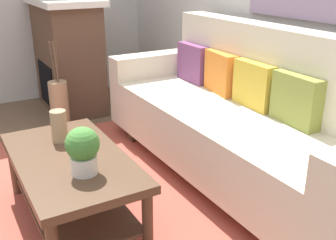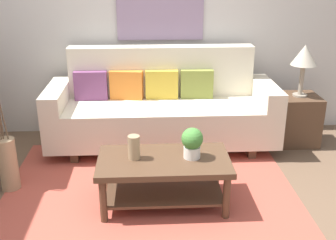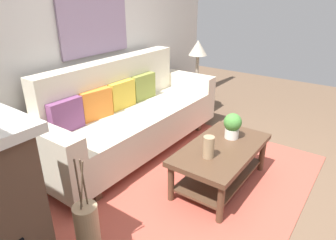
{
  "view_description": "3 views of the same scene",
  "coord_description": "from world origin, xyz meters",
  "px_view_note": "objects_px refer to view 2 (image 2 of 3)",
  "views": [
    {
      "loc": [
        2.22,
        -0.29,
        1.47
      ],
      "look_at": [
        0.29,
        0.82,
        0.61
      ],
      "focal_mm": 43.07,
      "sensor_mm": 36.0,
      "label": 1
    },
    {
      "loc": [
        -0.01,
        -2.79,
        1.96
      ],
      "look_at": [
        0.19,
        0.93,
        0.51
      ],
      "focal_mm": 43.97,
      "sensor_mm": 36.0,
      "label": 2
    },
    {
      "loc": [
        -2.22,
        -0.78,
        1.81
      ],
      "look_at": [
        0.13,
        0.91,
        0.54
      ],
      "focal_mm": 31.88,
      "sensor_mm": 36.0,
      "label": 3
    }
  ],
  "objects_px": {
    "throw_pillow_orange": "(127,85)",
    "floor_vase": "(8,165)",
    "coffee_table": "(164,171)",
    "throw_pillow_plum": "(91,85)",
    "throw_pillow_olive": "(197,84)",
    "side_table": "(297,119)",
    "throw_pillow_mustard": "(162,84)",
    "table_lamp": "(304,57)",
    "framed_painting": "(160,3)",
    "potted_plant_tabletop": "(192,142)",
    "tabletop_vase": "(134,147)",
    "couch": "(162,109)"
  },
  "relations": [
    {
      "from": "couch",
      "to": "throw_pillow_olive",
      "type": "distance_m",
      "value": 0.48
    },
    {
      "from": "throw_pillow_plum",
      "to": "coffee_table",
      "type": "distance_m",
      "value": 1.58
    },
    {
      "from": "coffee_table",
      "to": "throw_pillow_orange",
      "type": "bearing_deg",
      "value": 104.69
    },
    {
      "from": "throw_pillow_olive",
      "to": "coffee_table",
      "type": "distance_m",
      "value": 1.46
    },
    {
      "from": "floor_vase",
      "to": "table_lamp",
      "type": "bearing_deg",
      "value": 16.85
    },
    {
      "from": "coffee_table",
      "to": "potted_plant_tabletop",
      "type": "distance_m",
      "value": 0.35
    },
    {
      "from": "throw_pillow_plum",
      "to": "throw_pillow_mustard",
      "type": "xyz_separation_m",
      "value": [
        0.78,
        0.0,
        0.0
      ]
    },
    {
      "from": "throw_pillow_mustard",
      "to": "coffee_table",
      "type": "distance_m",
      "value": 1.39
    },
    {
      "from": "coffee_table",
      "to": "table_lamp",
      "type": "bearing_deg",
      "value": 37.71
    },
    {
      "from": "throw_pillow_olive",
      "to": "potted_plant_tabletop",
      "type": "height_order",
      "value": "throw_pillow_olive"
    },
    {
      "from": "throw_pillow_olive",
      "to": "table_lamp",
      "type": "xyz_separation_m",
      "value": [
        1.14,
        -0.13,
        0.31
      ]
    },
    {
      "from": "throw_pillow_orange",
      "to": "floor_vase",
      "type": "xyz_separation_m",
      "value": [
        -1.04,
        -1.03,
        -0.43
      ]
    },
    {
      "from": "coffee_table",
      "to": "potted_plant_tabletop",
      "type": "xyz_separation_m",
      "value": [
        0.23,
        0.01,
        0.26
      ]
    },
    {
      "from": "throw_pillow_olive",
      "to": "framed_painting",
      "type": "bearing_deg",
      "value": 138.92
    },
    {
      "from": "table_lamp",
      "to": "framed_painting",
      "type": "xyz_separation_m",
      "value": [
        -1.53,
        0.47,
        0.52
      ]
    },
    {
      "from": "couch",
      "to": "potted_plant_tabletop",
      "type": "xyz_separation_m",
      "value": [
        0.2,
        -1.21,
        0.14
      ]
    },
    {
      "from": "throw_pillow_orange",
      "to": "framed_painting",
      "type": "xyz_separation_m",
      "value": [
        0.39,
        0.34,
        0.84
      ]
    },
    {
      "from": "potted_plant_tabletop",
      "to": "table_lamp",
      "type": "bearing_deg",
      "value": 42.04
    },
    {
      "from": "tabletop_vase",
      "to": "potted_plant_tabletop",
      "type": "xyz_separation_m",
      "value": [
        0.48,
        -0.01,
        0.04
      ]
    },
    {
      "from": "framed_painting",
      "to": "floor_vase",
      "type": "bearing_deg",
      "value": -136.23
    },
    {
      "from": "throw_pillow_orange",
      "to": "side_table",
      "type": "relative_size",
      "value": 0.64
    },
    {
      "from": "side_table",
      "to": "table_lamp",
      "type": "bearing_deg",
      "value": 0.0
    },
    {
      "from": "coffee_table",
      "to": "table_lamp",
      "type": "height_order",
      "value": "table_lamp"
    },
    {
      "from": "tabletop_vase",
      "to": "potted_plant_tabletop",
      "type": "distance_m",
      "value": 0.48
    },
    {
      "from": "throw_pillow_plum",
      "to": "throw_pillow_mustard",
      "type": "relative_size",
      "value": 1.0
    },
    {
      "from": "tabletop_vase",
      "to": "framed_painting",
      "type": "xyz_separation_m",
      "value": [
        0.28,
        1.67,
        0.99
      ]
    },
    {
      "from": "side_table",
      "to": "framed_painting",
      "type": "distance_m",
      "value": 2.02
    },
    {
      "from": "tabletop_vase",
      "to": "floor_vase",
      "type": "xyz_separation_m",
      "value": [
        -1.14,
        0.3,
        -0.28
      ]
    },
    {
      "from": "throw_pillow_olive",
      "to": "side_table",
      "type": "distance_m",
      "value": 1.21
    },
    {
      "from": "floor_vase",
      "to": "couch",
      "type": "bearing_deg",
      "value": 32.3
    },
    {
      "from": "throw_pillow_orange",
      "to": "framed_painting",
      "type": "height_order",
      "value": "framed_painting"
    },
    {
      "from": "throw_pillow_mustard",
      "to": "coffee_table",
      "type": "xyz_separation_m",
      "value": [
        -0.04,
        -1.34,
        -0.37
      ]
    },
    {
      "from": "table_lamp",
      "to": "framed_painting",
      "type": "bearing_deg",
      "value": 162.85
    },
    {
      "from": "couch",
      "to": "coffee_table",
      "type": "bearing_deg",
      "value": -91.83
    },
    {
      "from": "table_lamp",
      "to": "framed_painting",
      "type": "distance_m",
      "value": 1.68
    },
    {
      "from": "couch",
      "to": "throw_pillow_mustard",
      "type": "relative_size",
      "value": 6.83
    },
    {
      "from": "throw_pillow_mustard",
      "to": "coffee_table",
      "type": "relative_size",
      "value": 0.33
    },
    {
      "from": "throw_pillow_orange",
      "to": "coffee_table",
      "type": "xyz_separation_m",
      "value": [
        0.35,
        -1.34,
        -0.37
      ]
    },
    {
      "from": "throw_pillow_mustard",
      "to": "tabletop_vase",
      "type": "height_order",
      "value": "throw_pillow_mustard"
    },
    {
      "from": "side_table",
      "to": "table_lamp",
      "type": "distance_m",
      "value": 0.71
    },
    {
      "from": "throw_pillow_orange",
      "to": "floor_vase",
      "type": "height_order",
      "value": "throw_pillow_orange"
    },
    {
      "from": "throw_pillow_mustard",
      "to": "floor_vase",
      "type": "bearing_deg",
      "value": -144.28
    },
    {
      "from": "floor_vase",
      "to": "side_table",
      "type": "bearing_deg",
      "value": 16.85
    },
    {
      "from": "side_table",
      "to": "floor_vase",
      "type": "xyz_separation_m",
      "value": [
        -2.96,
        -0.9,
        -0.03
      ]
    },
    {
      "from": "throw_pillow_orange",
      "to": "tabletop_vase",
      "type": "height_order",
      "value": "throw_pillow_orange"
    },
    {
      "from": "potted_plant_tabletop",
      "to": "framed_painting",
      "type": "distance_m",
      "value": 1.93
    },
    {
      "from": "throw_pillow_orange",
      "to": "potted_plant_tabletop",
      "type": "relative_size",
      "value": 1.37
    },
    {
      "from": "coffee_table",
      "to": "tabletop_vase",
      "type": "height_order",
      "value": "tabletop_vase"
    },
    {
      "from": "tabletop_vase",
      "to": "framed_painting",
      "type": "distance_m",
      "value": 1.96
    },
    {
      "from": "couch",
      "to": "framed_painting",
      "type": "distance_m",
      "value": 1.18
    }
  ]
}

